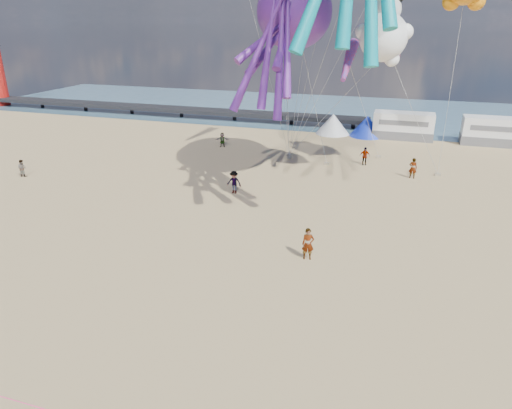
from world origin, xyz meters
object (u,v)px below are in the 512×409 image
Objects in this scene: tent_white at (333,124)px; windsock_mid at (348,61)px; beachgoer_4 at (222,140)px; sandbag_c at (438,174)px; beachgoer_1 at (22,168)px; kite_octopus_purple at (295,12)px; motorhome_1 at (495,131)px; sandbag_b at (327,164)px; sandbag_a at (289,158)px; kite_panda at (383,37)px; tent_blue at (367,126)px; beachgoer_2 at (234,182)px; windsock_right at (396,41)px; beachgoer_3 at (365,156)px; beachgoer_5 at (413,168)px; motorhome_0 at (403,126)px; sandbag_e at (289,156)px; standing_person at (308,244)px; sandbag_d at (379,157)px.

windsock_mid reaches higher than tent_white.
beachgoer_4 is 21.92m from sandbag_c.
beachgoer_1 is 0.12× the size of kite_octopus_purple.
tent_white is 14.21m from beachgoer_4.
motorhome_1 reaches higher than sandbag_b.
sandbag_c is (34.50, 11.22, -0.65)m from beachgoer_1.
tent_white reaches higher than beachgoer_4.
sandbag_a is 1.00× the size of sandbag_b.
kite_panda is at bearing -47.39° from sandbag_b.
tent_blue is 0.73× the size of windsock_mid.
beachgoer_2 is at bearing -142.02° from windsock_mid.
beachgoer_3 is at bearing 127.66° from windsock_right.
beachgoer_4 is at bearing -5.06° from beachgoer_5.
windsock_mid is (3.27, -16.87, 8.52)m from tent_white.
sandbag_a is at bearing -155.63° from beachgoer_1.
sandbag_e is at bearing -133.25° from motorhome_0.
motorhome_0 is 20.32m from kite_panda.
windsock_mid is (-8.04, -3.68, 9.61)m from sandbag_c.
standing_person is 0.43× the size of windsock_right.
tent_blue is 0.67× the size of kite_panda.
motorhome_1 is at bearing 45.69° from beachgoer_2.
motorhome_0 is 1.51× the size of windsock_right.
sandbag_c is 1.00× the size of sandbag_d.
beachgoer_4 reaches higher than sandbag_b.
beachgoer_1 is at bearing -167.67° from beachgoer_3.
tent_white is 13.00m from sandbag_b.
beachgoer_5 is at bearing -12.69° from sandbag_b.
sandbag_a is (7.98, -2.33, -0.66)m from beachgoer_4.
motorhome_1 is 23.56m from windsock_mid.
beachgoer_5 reaches higher than sandbag_a.
kite_octopus_purple reaches higher than sandbag_c.
windsock_mid is (-0.20, 14.60, 8.79)m from standing_person.
kite_octopus_purple is at bearing 22.36° from beachgoer_5.
sandbag_a is (-5.82, 19.39, -0.83)m from standing_person.
kite_octopus_purple is 8.72m from windsock_right.
tent_blue is 17.34m from beachgoer_4.
sandbag_d is at bearing 142.00° from sandbag_c.
motorhome_1 is at bearing 64.83° from sandbag_c.
motorhome_1 reaches higher than beachgoer_2.
kite_octopus_purple reaches higher than sandbag_a.
sandbag_c is (7.30, -13.19, -1.09)m from tent_blue.
sandbag_d is 0.08× the size of kite_panda.
beachgoer_4 is (-10.33, -9.75, -0.43)m from tent_white.
kite_octopus_purple is at bearing -121.21° from sandbag_b.
beachgoer_5 is at bearing -34.83° from windsock_right.
beachgoer_1 is at bearing 150.50° from standing_person.
kite_panda reaches higher than windsock_right.
motorhome_0 reaches higher than sandbag_a.
windsock_right is at bearing -82.43° from sandbag_d.
sandbag_a is at bearing 79.48° from beachgoer_2.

